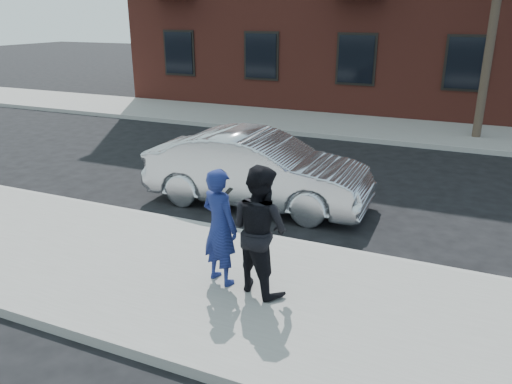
% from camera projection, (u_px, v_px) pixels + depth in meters
% --- Properties ---
extents(ground, '(100.00, 100.00, 0.00)m').
position_uv_depth(ground, '(155.00, 267.00, 7.95)').
color(ground, black).
rests_on(ground, ground).
extents(near_sidewalk, '(50.00, 3.50, 0.15)m').
position_uv_depth(near_sidewalk, '(145.00, 270.00, 7.71)').
color(near_sidewalk, gray).
rests_on(near_sidewalk, ground).
extents(near_curb, '(50.00, 0.10, 0.15)m').
position_uv_depth(near_curb, '(203.00, 227.00, 9.26)').
color(near_curb, '#999691').
rests_on(near_curb, ground).
extents(far_sidewalk, '(50.00, 3.50, 0.15)m').
position_uv_depth(far_sidewalk, '(338.00, 125.00, 17.61)').
color(far_sidewalk, gray).
rests_on(far_sidewalk, ground).
extents(far_curb, '(50.00, 0.10, 0.15)m').
position_uv_depth(far_curb, '(324.00, 136.00, 16.06)').
color(far_curb, '#999691').
rests_on(far_curb, ground).
extents(silver_sedan, '(4.69, 1.72, 1.53)m').
position_uv_depth(silver_sedan, '(257.00, 170.00, 10.30)').
color(silver_sedan, '#B7BABF').
rests_on(silver_sedan, ground).
extents(man_hoodie, '(0.72, 0.60, 1.70)m').
position_uv_depth(man_hoodie, '(220.00, 227.00, 6.97)').
color(man_hoodie, navy).
rests_on(man_hoodie, near_sidewalk).
extents(man_peacoat, '(1.08, 0.98, 1.82)m').
position_uv_depth(man_peacoat, '(260.00, 229.00, 6.74)').
color(man_peacoat, black).
rests_on(man_peacoat, near_sidewalk).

